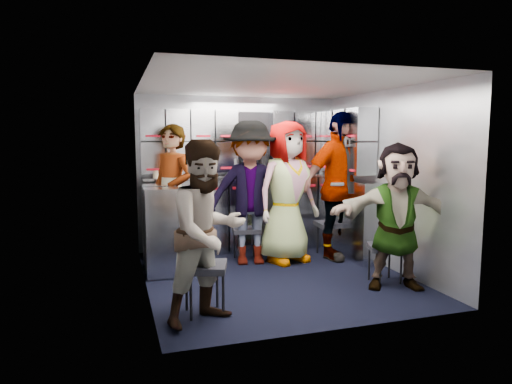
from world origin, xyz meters
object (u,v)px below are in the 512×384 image
object	(u,v)px
attendant_arc_c	(287,192)
attendant_arc_d	(338,186)
jump_seat_near_left	(204,269)
jump_seat_mid_right	(331,226)
attendant_arc_a	(208,232)
jump_seat_center	(282,225)
jump_seat_mid_left	(246,231)
attendant_standing	(172,196)
attendant_arc_b	(250,193)
jump_seat_near_right	(385,249)
attendant_arc_e	(397,216)

from	to	relation	value
attendant_arc_c	attendant_arc_d	xyz separation A→B (m)	(0.67, -0.05, 0.06)
attendant_arc_c	jump_seat_near_left	bearing A→B (deg)	-150.15
jump_seat_mid_right	attendant_arc_a	distance (m)	2.64
jump_seat_mid_right	attendant_arc_a	world-z (taller)	attendant_arc_a
jump_seat_center	attendant_arc_a	world-z (taller)	attendant_arc_a
jump_seat_mid_left	attendant_arc_c	bearing A→B (deg)	-26.16
jump_seat_center	attendant_standing	size ratio (longest dim) A/B	0.28
jump_seat_mid_left	attendant_arc_c	world-z (taller)	attendant_arc_c
jump_seat_near_left	jump_seat_mid_left	world-z (taller)	jump_seat_near_left
jump_seat_mid_left	jump_seat_mid_right	distance (m)	1.14
jump_seat_center	attendant_arc_b	distance (m)	0.66
jump_seat_mid_left	jump_seat_mid_right	size ratio (longest dim) A/B	0.93
jump_seat_mid_right	jump_seat_near_right	world-z (taller)	jump_seat_mid_right
jump_seat_mid_right	attendant_arc_b	world-z (taller)	attendant_arc_b
attendant_arc_e	jump_seat_center	bearing A→B (deg)	136.06
jump_seat_mid_left	attendant_standing	world-z (taller)	attendant_standing
jump_seat_near_left	attendant_arc_b	xyz separation A→B (m)	(0.85, 1.44, 0.47)
jump_seat_near_right	jump_seat_near_left	bearing A→B (deg)	-171.70
attendant_arc_c	attendant_arc_b	bearing A→B (deg)	157.51
attendant_standing	attendant_arc_e	distance (m)	2.58
jump_seat_mid_right	attendant_arc_e	distance (m)	1.45
attendant_arc_b	jump_seat_near_left	bearing A→B (deg)	-110.81
attendant_arc_a	attendant_arc_b	xyz separation A→B (m)	(0.85, 1.62, 0.11)
jump_seat_mid_right	attendant_arc_b	distance (m)	1.23
attendant_arc_a	jump_seat_mid_left	bearing A→B (deg)	40.43
attendant_standing	attendant_arc_c	xyz separation A→B (m)	(1.37, -0.25, 0.02)
jump_seat_mid_right	attendant_standing	bearing A→B (deg)	176.65
attendant_standing	attendant_arc_a	size ratio (longest dim) A/B	1.11
jump_seat_mid_right	attendant_arc_d	distance (m)	0.58
attendant_arc_b	attendant_arc_e	distance (m)	1.76
jump_seat_near_left	jump_seat_near_right	bearing A→B (deg)	8.30
jump_seat_mid_left	jump_seat_near_right	world-z (taller)	jump_seat_mid_left
attendant_arc_c	attendant_arc_d	distance (m)	0.68
jump_seat_near_right	attendant_arc_c	world-z (taller)	attendant_arc_c
jump_seat_mid_left	attendant_arc_e	world-z (taller)	attendant_arc_e
jump_seat_near_left	attendant_arc_d	xyz separation A→B (m)	(1.99, 1.34, 0.54)
jump_seat_mid_right	attendant_standing	world-z (taller)	attendant_standing
attendant_arc_a	attendant_arc_d	xyz separation A→B (m)	(1.99, 1.52, 0.17)
jump_seat_center	attendant_arc_c	bearing A→B (deg)	-90.00
attendant_arc_b	attendant_arc_e	xyz separation A→B (m)	(1.16, -1.33, -0.12)
jump_seat_mid_right	attendant_arc_a	size ratio (longest dim) A/B	0.29
jump_seat_near_right	jump_seat_mid_left	bearing A→B (deg)	131.14
attendant_arc_b	attendant_arc_d	world-z (taller)	attendant_arc_d
attendant_arc_b	attendant_arc_c	size ratio (longest dim) A/B	1.00
jump_seat_near_left	attendant_arc_c	distance (m)	1.97
jump_seat_center	attendant_standing	xyz separation A→B (m)	(-1.37, 0.07, 0.43)
jump_seat_center	jump_seat_mid_right	bearing A→B (deg)	-4.62
jump_seat_center	jump_seat_near_right	xyz separation A→B (m)	(0.70, -1.28, -0.06)
attendant_arc_c	attendant_arc_e	size ratio (longest dim) A/B	1.17
attendant_standing	attendant_arc_d	xyz separation A→B (m)	(2.05, -0.30, 0.08)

